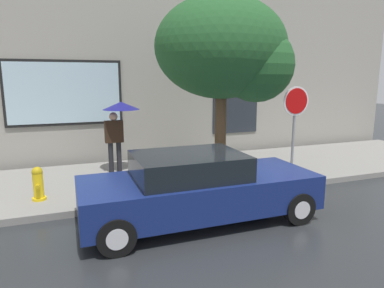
{
  "coord_description": "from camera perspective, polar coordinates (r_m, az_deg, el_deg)",
  "views": [
    {
      "loc": [
        -2.79,
        -6.02,
        2.82
      ],
      "look_at": [
        0.1,
        1.8,
        1.2
      ],
      "focal_mm": 32.06,
      "sensor_mm": 36.0,
      "label": 1
    }
  ],
  "objects": [
    {
      "name": "pedestrian_with_umbrella",
      "position": [
        9.86,
        -12.08,
        4.54
      ],
      "size": [
        1.03,
        1.03,
        2.01
      ],
      "color": "black",
      "rests_on": "sidewalk"
    },
    {
      "name": "street_tree",
      "position": [
        9.03,
        6.15,
        15.04
      ],
      "size": [
        3.44,
        2.93,
        4.71
      ],
      "color": "#4C3823",
      "rests_on": "sidewalk"
    },
    {
      "name": "stop_sign",
      "position": [
        9.36,
        16.78,
        4.78
      ],
      "size": [
        0.76,
        0.1,
        2.46
      ],
      "color": "gray",
      "rests_on": "sidewalk"
    },
    {
      "name": "building_facade",
      "position": [
        11.87,
        -6.93,
        14.11
      ],
      "size": [
        20.0,
        0.67,
        7.0
      ],
      "color": "#9E998E",
      "rests_on": "ground"
    },
    {
      "name": "sidewalk",
      "position": [
        9.84,
        -2.96,
        -5.23
      ],
      "size": [
        20.0,
        4.0,
        0.15
      ],
      "primitive_type": "cube",
      "color": "gray",
      "rests_on": "ground"
    },
    {
      "name": "ground_plane",
      "position": [
        7.21,
        4.34,
        -12.05
      ],
      "size": [
        60.0,
        60.0,
        0.0
      ],
      "primitive_type": "plane",
      "color": "#282B2D"
    },
    {
      "name": "fire_hydrant",
      "position": [
        8.32,
        -24.22,
        -6.07
      ],
      "size": [
        0.3,
        0.44,
        0.76
      ],
      "color": "yellow",
      "rests_on": "sidewalk"
    },
    {
      "name": "parked_car",
      "position": [
        6.78,
        0.94,
        -7.31
      ],
      "size": [
        4.61,
        1.86,
        1.39
      ],
      "color": "navy",
      "rests_on": "ground"
    }
  ]
}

